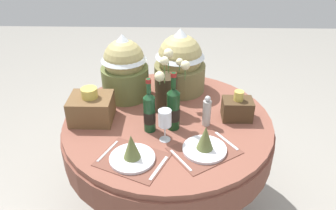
{
  "coord_description": "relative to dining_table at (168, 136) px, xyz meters",
  "views": [
    {
      "loc": [
        0.04,
        -1.73,
        1.89
      ],
      "look_at": [
        0.0,
        0.03,
        0.82
      ],
      "focal_mm": 35.65,
      "sensor_mm": 36.0,
      "label": 1
    }
  ],
  "objects": [
    {
      "name": "gift_tub_back_left",
      "position": [
        -0.3,
        0.29,
        0.37
      ],
      "size": [
        0.32,
        0.32,
        0.44
      ],
      "color": "olive",
      "rests_on": "dining_table"
    },
    {
      "name": "pepper_mill",
      "position": [
        0.23,
        -0.06,
        0.23
      ],
      "size": [
        0.05,
        0.05,
        0.2
      ],
      "color": "#B7B2AD",
      "rests_on": "dining_table"
    },
    {
      "name": "woven_basket_side_left",
      "position": [
        -0.46,
        -0.02,
        0.22
      ],
      "size": [
        0.25,
        0.21,
        0.22
      ],
      "color": "brown",
      "rests_on": "dining_table"
    },
    {
      "name": "flower_vase",
      "position": [
        -0.01,
        0.09,
        0.29
      ],
      "size": [
        0.21,
        0.25,
        0.42
      ],
      "color": "#332819",
      "rests_on": "dining_table"
    },
    {
      "name": "place_setting_left",
      "position": [
        -0.18,
        -0.39,
        0.18
      ],
      "size": [
        0.42,
        0.38,
        0.16
      ],
      "color": "brown",
      "rests_on": "dining_table"
    },
    {
      "name": "dining_table",
      "position": [
        0.0,
        0.0,
        0.0
      ],
      "size": [
        1.31,
        1.31,
        0.74
      ],
      "color": "brown",
      "rests_on": "ground"
    },
    {
      "name": "ground",
      "position": [
        0.0,
        0.0,
        -0.6
      ],
      "size": [
        8.0,
        8.0,
        0.0
      ],
      "primitive_type": "plane",
      "color": "#9E998E"
    },
    {
      "name": "wine_bottle_centre",
      "position": [
        -0.1,
        -0.12,
        0.26
      ],
      "size": [
        0.07,
        0.07,
        0.34
      ],
      "color": "#194223",
      "rests_on": "dining_table"
    },
    {
      "name": "gift_tub_back_centre",
      "position": [
        0.07,
        0.39,
        0.36
      ],
      "size": [
        0.36,
        0.36,
        0.45
      ],
      "color": "olive",
      "rests_on": "dining_table"
    },
    {
      "name": "woven_basket_side_right",
      "position": [
        0.43,
        0.02,
        0.21
      ],
      "size": [
        0.18,
        0.13,
        0.19
      ],
      "color": "#47331E",
      "rests_on": "dining_table"
    },
    {
      "name": "place_setting_right",
      "position": [
        0.21,
        -0.31,
        0.18
      ],
      "size": [
        0.43,
        0.4,
        0.16
      ],
      "color": "brown",
      "rests_on": "dining_table"
    },
    {
      "name": "wine_glass_left",
      "position": [
        -0.01,
        -0.22,
        0.28
      ],
      "size": [
        0.07,
        0.07,
        0.2
      ],
      "color": "silver",
      "rests_on": "dining_table"
    },
    {
      "name": "wine_bottle_left",
      "position": [
        0.03,
        -0.09,
        0.27
      ],
      "size": [
        0.08,
        0.08,
        0.36
      ],
      "color": "#143819",
      "rests_on": "dining_table"
    }
  ]
}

